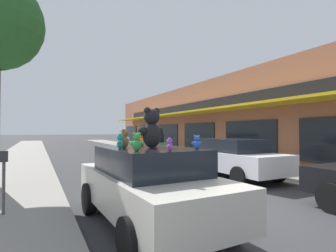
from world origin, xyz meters
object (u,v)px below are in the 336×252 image
at_px(teddy_bear_purple, 170,145).
at_px(teddy_bear_red, 155,140).
at_px(parking_meter, 4,174).
at_px(teddy_bear_orange, 142,139).
at_px(parked_car_far_center, 231,157).
at_px(teddy_bear_yellow, 123,141).
at_px(teddy_bear_blue, 197,142).
at_px(teddy_bear_cream, 123,138).
at_px(teddy_bear_brown, 124,139).
at_px(teddy_bear_green, 137,142).
at_px(teddy_bear_teal, 120,141).
at_px(parked_car_far_right, 147,145).
at_px(plush_art_car, 149,184).
at_px(teddy_bear_giant, 152,128).

distance_m(teddy_bear_purple, teddy_bear_red, 1.37).
bearing_deg(parking_meter, teddy_bear_purple, -45.60).
bearing_deg(teddy_bear_red, teddy_bear_orange, -53.03).
relative_size(parked_car_far_center, parking_meter, 3.58).
distance_m(teddy_bear_yellow, teddy_bear_blue, 1.53).
relative_size(teddy_bear_purple, parked_car_far_center, 0.05).
xyz_separation_m(teddy_bear_cream, parking_meter, (-2.25, 0.75, -0.71)).
bearing_deg(teddy_bear_brown, teddy_bear_blue, 93.00).
xyz_separation_m(teddy_bear_green, parking_meter, (-2.03, 2.21, -0.68)).
relative_size(teddy_bear_teal, teddy_bear_blue, 1.11).
height_order(teddy_bear_yellow, parked_car_far_center, teddy_bear_yellow).
xyz_separation_m(teddy_bear_brown, parking_meter, (-2.08, 1.37, -0.71)).
distance_m(teddy_bear_teal, teddy_bear_brown, 0.23).
bearing_deg(teddy_bear_green, teddy_bear_orange, -93.77).
bearing_deg(teddy_bear_orange, parked_car_far_center, 162.50).
bearing_deg(parked_car_far_right, parking_meter, -125.02).
bearing_deg(plush_art_car, teddy_bear_giant, -56.03).
distance_m(teddy_bear_blue, teddy_bear_cream, 1.75).
xyz_separation_m(teddy_bear_green, parked_car_far_center, (5.29, 4.00, -0.83)).
xyz_separation_m(teddy_bear_yellow, teddy_bear_purple, (0.34, -1.41, -0.02)).
bearing_deg(teddy_bear_brown, teddy_bear_red, 146.81).
bearing_deg(parked_car_far_center, teddy_bear_orange, -150.87).
distance_m(teddy_bear_yellow, teddy_bear_brown, 0.27).
distance_m(teddy_bear_red, parked_car_far_center, 5.49).
distance_m(teddy_bear_red, parking_meter, 3.11).
bearing_deg(parked_car_far_center, teddy_bear_teal, -148.15).
xyz_separation_m(teddy_bear_cream, teddy_bear_brown, (-0.17, -0.62, 0.00)).
relative_size(teddy_bear_orange, teddy_bear_red, 1.06).
height_order(teddy_bear_yellow, teddy_bear_teal, teddy_bear_teal).
xyz_separation_m(teddy_bear_teal, parking_meter, (-1.94, 1.55, -0.67)).
relative_size(teddy_bear_teal, teddy_bear_brown, 0.77).
height_order(teddy_bear_giant, teddy_bear_blue, teddy_bear_giant).
height_order(teddy_bear_blue, parked_car_far_center, teddy_bear_blue).
bearing_deg(teddy_bear_brown, teddy_bear_orange, 177.20).
bearing_deg(plush_art_car, parked_car_far_right, 65.82).
height_order(teddy_bear_brown, parked_car_far_center, teddy_bear_brown).
bearing_deg(parked_car_far_center, teddy_bear_blue, -135.98).
distance_m(teddy_bear_cream, parked_car_far_right, 12.33).
bearing_deg(teddy_bear_purple, parked_car_far_center, 153.03).
distance_m(teddy_bear_purple, teddy_bear_blue, 0.73).
relative_size(teddy_bear_green, teddy_bear_blue, 1.20).
distance_m(teddy_bear_giant, teddy_bear_green, 0.88).
xyz_separation_m(teddy_bear_green, parked_car_far_right, (5.29, 12.66, -0.79)).
distance_m(teddy_bear_blue, parked_car_far_right, 13.40).
height_order(teddy_bear_yellow, parked_car_far_right, teddy_bear_yellow).
bearing_deg(parked_car_far_right, teddy_bear_cream, -114.36).
bearing_deg(teddy_bear_giant, plush_art_car, -67.30).
relative_size(teddy_bear_giant, teddy_bear_green, 2.58).
relative_size(teddy_bear_cream, parked_car_far_center, 0.08).
distance_m(teddy_bear_giant, parked_car_far_right, 12.95).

